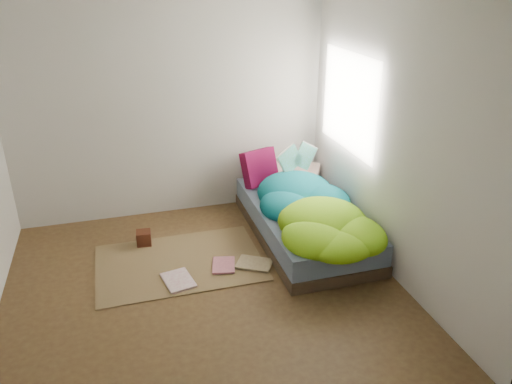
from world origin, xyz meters
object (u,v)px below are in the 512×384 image
bed (304,222)px  wooden_box (144,238)px  floor_book_a (165,284)px  open_book (298,149)px  pillow_magenta (260,168)px  floor_book_b (212,266)px

bed → wooden_box: size_ratio=13.65×
floor_book_a → wooden_box: bearing=87.4°
bed → floor_book_a: size_ratio=5.87×
open_book → floor_book_a: open_book is taller
bed → open_book: open_book is taller
pillow_magenta → wooden_box: size_ratio=2.83×
wooden_box → floor_book_b: bearing=-46.8°
bed → floor_book_b: bed is taller
wooden_box → open_book: bearing=6.7°
bed → pillow_magenta: size_ratio=4.82×
open_book → floor_book_b: (-1.18, -0.84, -0.79)m
bed → wooden_box: (-1.67, 0.29, -0.08)m
floor_book_b → bed: bearing=31.5°
bed → pillow_magenta: pillow_magenta is taller
pillow_magenta → floor_book_a: (-1.28, -1.27, -0.52)m
wooden_box → floor_book_a: 0.83m
open_book → wooden_box: size_ratio=3.05×
pillow_magenta → floor_book_a: size_ratio=1.22×
floor_book_a → floor_book_b: bearing=9.9°
open_book → wooden_box: 1.93m
bed → wooden_box: 1.70m
pillow_magenta → wooden_box: pillow_magenta is taller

